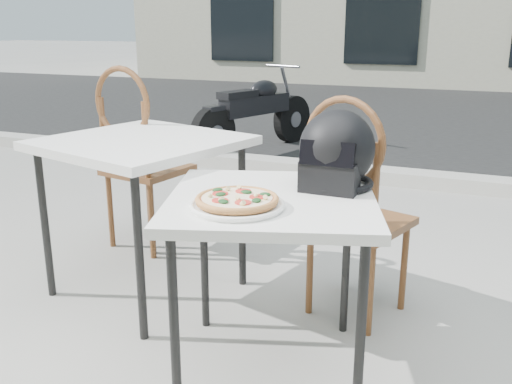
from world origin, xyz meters
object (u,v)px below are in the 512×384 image
at_px(cafe_table_main, 272,213).
at_px(cafe_chair_main, 353,199).
at_px(plate, 237,205).
at_px(cafe_table_side, 142,153).
at_px(cafe_chair_side, 138,150).
at_px(pizza, 237,199).
at_px(motorcycle, 256,114).
at_px(helmet, 336,153).

bearing_deg(cafe_table_main, cafe_chair_main, 70.58).
relative_size(plate, cafe_table_side, 0.41).
relative_size(cafe_table_side, cafe_chair_side, 0.93).
xyz_separation_m(cafe_chair_main, cafe_chair_side, (-1.38, 0.38, 0.04)).
relative_size(pizza, cafe_chair_side, 0.30).
bearing_deg(motorcycle, plate, -48.45).
distance_m(cafe_table_side, cafe_chair_side, 0.61).
relative_size(helmet, cafe_chair_side, 0.28).
bearing_deg(cafe_table_main, helmet, 49.83).
distance_m(cafe_table_main, cafe_table_side, 0.94).
bearing_deg(cafe_chair_main, cafe_table_side, 23.91).
relative_size(plate, cafe_chair_side, 0.38).
bearing_deg(helmet, cafe_chair_main, 90.31).
distance_m(pizza, motorcycle, 4.31).
bearing_deg(pizza, cafe_chair_main, 70.73).
height_order(helmet, cafe_table_side, helmet).
height_order(plate, cafe_chair_side, cafe_chair_side).
height_order(pizza, helmet, helmet).
xyz_separation_m(cafe_table_main, plate, (-0.06, -0.18, 0.08)).
bearing_deg(cafe_chair_side, motorcycle, -70.85).
height_order(cafe_table_main, pizza, pizza).
xyz_separation_m(plate, cafe_chair_main, (0.25, 0.71, -0.15)).
relative_size(cafe_table_main, cafe_table_side, 0.93).
bearing_deg(plate, motorcycle, 111.48).
height_order(cafe_table_main, helmet, helmet).
xyz_separation_m(cafe_table_main, cafe_chair_main, (0.19, 0.53, -0.07)).
height_order(plate, pizza, pizza).
height_order(cafe_table_side, motorcycle, motorcycle).
xyz_separation_m(pizza, motorcycle, (-1.57, 4.00, -0.36)).
relative_size(cafe_table_main, pizza, 2.82).
distance_m(cafe_table_main, cafe_chair_side, 1.50).
distance_m(cafe_chair_main, cafe_chair_side, 1.43).
xyz_separation_m(cafe_table_main, cafe_table_side, (-0.84, 0.42, 0.07)).
xyz_separation_m(cafe_table_side, motorcycle, (-0.80, 3.40, -0.33)).
relative_size(pizza, cafe_table_side, 0.33).
bearing_deg(cafe_chair_side, pizza, 146.79).
relative_size(pizza, helmet, 1.08).
height_order(pizza, cafe_chair_side, cafe_chair_side).
bearing_deg(pizza, cafe_table_main, 71.17).
relative_size(cafe_chair_main, cafe_table_side, 1.02).
bearing_deg(cafe_chair_main, motorcycle, -43.10).
distance_m(cafe_chair_main, cafe_table_side, 1.04).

